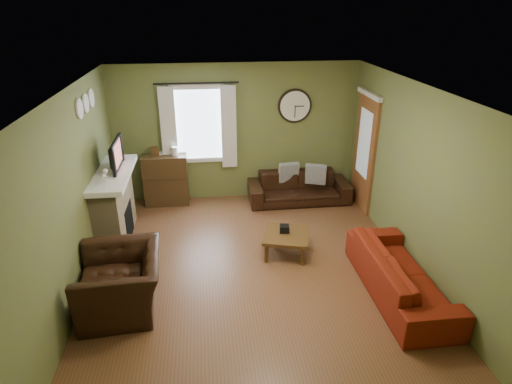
{
  "coord_description": "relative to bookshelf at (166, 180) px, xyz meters",
  "views": [
    {
      "loc": [
        -0.6,
        -5.24,
        3.6
      ],
      "look_at": [
        0.1,
        0.4,
        1.05
      ],
      "focal_mm": 30.0,
      "sensor_mm": 36.0,
      "label": 1
    }
  ],
  "objects": [
    {
      "name": "floor",
      "position": [
        1.37,
        -2.41,
        -0.49
      ],
      "size": [
        4.6,
        5.2,
        0.0
      ],
      "primitive_type": "cube",
      "color": "brown",
      "rests_on": "ground"
    },
    {
      "name": "ceiling",
      "position": [
        1.37,
        -2.41,
        2.11
      ],
      "size": [
        4.6,
        5.2,
        0.0
      ],
      "primitive_type": "cube",
      "color": "white",
      "rests_on": "ground"
    },
    {
      "name": "wall_left",
      "position": [
        -0.93,
        -2.41,
        0.81
      ],
      "size": [
        0.0,
        5.2,
        2.6
      ],
      "primitive_type": "cube",
      "color": "olive",
      "rests_on": "ground"
    },
    {
      "name": "wall_right",
      "position": [
        3.67,
        -2.41,
        0.81
      ],
      "size": [
        0.0,
        5.2,
        2.6
      ],
      "primitive_type": "cube",
      "color": "olive",
      "rests_on": "ground"
    },
    {
      "name": "wall_back",
      "position": [
        1.37,
        0.19,
        0.81
      ],
      "size": [
        4.6,
        0.0,
        2.6
      ],
      "primitive_type": "cube",
      "color": "olive",
      "rests_on": "ground"
    },
    {
      "name": "wall_front",
      "position": [
        1.37,
        -5.01,
        0.81
      ],
      "size": [
        4.6,
        0.0,
        2.6
      ],
      "primitive_type": "cube",
      "color": "olive",
      "rests_on": "ground"
    },
    {
      "name": "fireplace",
      "position": [
        -0.73,
        -1.26,
        0.06
      ],
      "size": [
        0.4,
        1.4,
        1.1
      ],
      "primitive_type": "cube",
      "color": "tan",
      "rests_on": "floor"
    },
    {
      "name": "firebox",
      "position": [
        -0.54,
        -1.26,
        -0.19
      ],
      "size": [
        0.04,
        0.6,
        0.55
      ],
      "primitive_type": "cube",
      "color": "black",
      "rests_on": "fireplace"
    },
    {
      "name": "mantel",
      "position": [
        -0.7,
        -1.26,
        0.65
      ],
      "size": [
        0.58,
        1.6,
        0.08
      ],
      "primitive_type": "cube",
      "color": "white",
      "rests_on": "fireplace"
    },
    {
      "name": "tv",
      "position": [
        -0.68,
        -1.11,
        0.87
      ],
      "size": [
        0.08,
        0.6,
        0.35
      ],
      "primitive_type": "imported",
      "rotation": [
        0.0,
        0.0,
        1.57
      ],
      "color": "black",
      "rests_on": "mantel"
    },
    {
      "name": "tv_screen",
      "position": [
        -0.6,
        -1.11,
        0.92
      ],
      "size": [
        0.02,
        0.62,
        0.36
      ],
      "primitive_type": "cube",
      "color": "#994C3F",
      "rests_on": "mantel"
    },
    {
      "name": "medallion_left",
      "position": [
        -0.91,
        -1.61,
        1.76
      ],
      "size": [
        0.28,
        0.28,
        0.03
      ],
      "primitive_type": "cylinder",
      "color": "white",
      "rests_on": "wall_left"
    },
    {
      "name": "medallion_mid",
      "position": [
        -0.91,
        -1.26,
        1.76
      ],
      "size": [
        0.28,
        0.28,
        0.03
      ],
      "primitive_type": "cylinder",
      "color": "white",
      "rests_on": "wall_left"
    },
    {
      "name": "medallion_right",
      "position": [
        -0.91,
        -0.91,
        1.76
      ],
      "size": [
        0.28,
        0.28,
        0.03
      ],
      "primitive_type": "cylinder",
      "color": "white",
      "rests_on": "wall_left"
    },
    {
      "name": "window_pane",
      "position": [
        0.67,
        0.17,
        1.01
      ],
      "size": [
        1.0,
        0.02,
        1.3
      ],
      "primitive_type": null,
      "color": "silver",
      "rests_on": "wall_back"
    },
    {
      "name": "curtain_rod",
      "position": [
        0.67,
        0.07,
        1.78
      ],
      "size": [
        0.03,
        0.03,
        1.5
      ],
      "primitive_type": "cylinder",
      "color": "black",
      "rests_on": "wall_back"
    },
    {
      "name": "curtain_left",
      "position": [
        0.12,
        0.07,
        0.96
      ],
      "size": [
        0.28,
        0.04,
        1.55
      ],
      "primitive_type": "cube",
      "color": "silver",
      "rests_on": "wall_back"
    },
    {
      "name": "curtain_right",
      "position": [
        1.22,
        0.07,
        0.96
      ],
      "size": [
        0.28,
        0.04,
        1.55
      ],
      "primitive_type": "cube",
      "color": "silver",
      "rests_on": "wall_back"
    },
    {
      "name": "wall_clock",
      "position": [
        2.47,
        0.14,
        1.31
      ],
      "size": [
        0.64,
        0.06,
        0.64
      ],
      "primitive_type": null,
      "color": "white",
      "rests_on": "wall_back"
    },
    {
      "name": "door",
      "position": [
        3.64,
        -0.56,
        0.56
      ],
      "size": [
        0.05,
        0.9,
        2.1
      ],
      "primitive_type": "cube",
      "color": "brown",
      "rests_on": "floor"
    },
    {
      "name": "bookshelf",
      "position": [
        0.0,
        0.0,
        0.0
      ],
      "size": [
        0.82,
        0.35,
        0.97
      ],
      "primitive_type": null,
      "color": "#3C2A15",
      "rests_on": "floor"
    },
    {
      "name": "book",
      "position": [
        -0.12,
        0.12,
        0.47
      ],
      "size": [
        0.22,
        0.25,
        0.02
      ],
      "primitive_type": "imported",
      "rotation": [
        0.0,
        0.0,
        0.32
      ],
      "color": "#4B3116",
      "rests_on": "bookshelf"
    },
    {
      "name": "sofa_brown",
      "position": [
        2.53,
        -0.2,
        -0.21
      ],
      "size": [
        1.93,
        0.76,
        0.56
      ],
      "primitive_type": "imported",
      "color": "black",
      "rests_on": "floor"
    },
    {
      "name": "pillow_left",
      "position": [
        2.85,
        -0.21,
        0.06
      ],
      "size": [
        0.41,
        0.25,
        0.39
      ],
      "primitive_type": "cube",
      "rotation": [
        0.0,
        0.0,
        -0.37
      ],
      "color": "gray",
      "rests_on": "sofa_brown"
    },
    {
      "name": "pillow_right",
      "position": [
        2.36,
        -0.06,
        0.06
      ],
      "size": [
        0.4,
        0.16,
        0.38
      ],
      "primitive_type": "cube",
      "rotation": [
        0.0,
        0.0,
        0.12
      ],
      "color": "gray",
      "rests_on": "sofa_brown"
    },
    {
      "name": "sofa_red",
      "position": [
        3.25,
        -3.21,
        -0.19
      ],
      "size": [
        0.81,
        2.07,
        0.6
      ],
      "primitive_type": "imported",
      "rotation": [
        0.0,
        0.0,
        1.57
      ],
      "color": "maroon",
      "rests_on": "floor"
    },
    {
      "name": "armchair",
      "position": [
        -0.36,
        -3.04,
        -0.12
      ],
      "size": [
        1.09,
        1.22,
        0.74
      ],
      "primitive_type": "imported",
      "rotation": [
        0.0,
        0.0,
        -1.49
      ],
      "color": "black",
      "rests_on": "floor"
    },
    {
      "name": "coffee_table",
      "position": [
        1.93,
        -2.07,
        -0.31
      ],
      "size": [
        0.82,
        0.82,
        0.36
      ],
      "primitive_type": null,
      "rotation": [
        0.0,
        0.0,
        -0.27
      ],
      "color": "#4B3116",
      "rests_on": "floor"
    },
    {
      "name": "tissue_box",
      "position": [
        1.91,
        -2.0,
        -0.09
      ],
      "size": [
        0.16,
        0.16,
        0.11
      ],
      "primitive_type": "cube",
      "rotation": [
        0.0,
        0.0,
        -0.14
      ],
      "color": "black",
      "rests_on": "coffee_table"
    },
    {
      "name": "wine_glass_a",
      "position": [
        -0.68,
        -1.83,
        0.78
      ],
      "size": [
        0.06,
        0.06,
        0.18
      ],
      "primitive_type": null,
      "color": "white",
      "rests_on": "mantel"
    },
    {
      "name": "wine_glass_b",
      "position": [
        -0.68,
        -1.69,
        0.8
      ],
      "size": [
        0.07,
        0.07,
        0.21
      ],
      "primitive_type": null,
      "color": "white",
      "rests_on": "mantel"
    }
  ]
}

